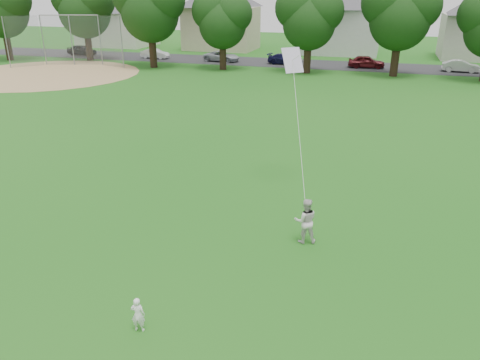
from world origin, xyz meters
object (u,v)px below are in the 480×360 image
(kite, at_px, (299,129))
(baseball_backstop, at_px, (70,41))
(toddler, at_px, (138,315))
(older_boy, at_px, (305,221))

(kite, relative_size, baseball_backstop, 0.58)
(toddler, distance_m, kite, 8.71)
(toddler, height_order, kite, kite)
(toddler, bearing_deg, kite, -117.08)
(toddler, distance_m, baseball_backstop, 45.37)
(older_boy, xyz_separation_m, kite, (-0.78, 2.44, 2.38))
(toddler, xyz_separation_m, kite, (2.37, 7.94, 2.68))
(older_boy, xyz_separation_m, baseball_backstop, (-30.54, 30.61, 1.81))
(toddler, distance_m, older_boy, 6.34)
(kite, height_order, baseball_backstop, kite)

